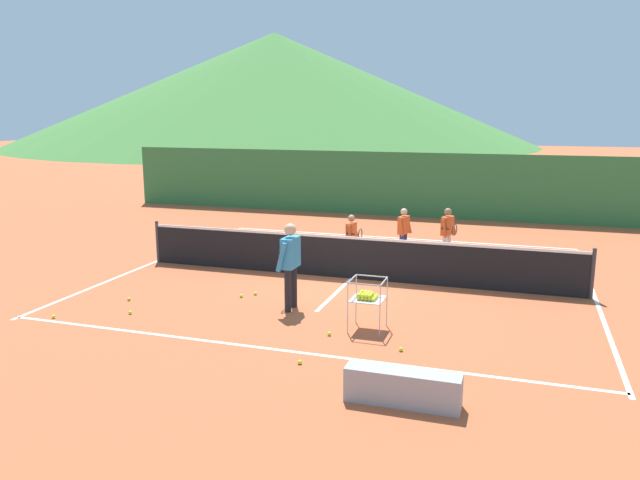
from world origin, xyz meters
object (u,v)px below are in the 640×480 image
Objects in this scene: tennis_ball_1 at (300,362)px; courtside_bench at (403,387)px; student_0 at (352,235)px; tennis_ball_4 at (329,334)px; tennis_net at (351,257)px; tennis_ball_0 at (129,299)px; tennis_ball_2 at (255,293)px; ball_cart at (367,296)px; tennis_ball_6 at (54,317)px; instructor at (290,258)px; student_2 at (448,229)px; tennis_ball_8 at (241,296)px; tennis_ball_3 at (292,290)px; tennis_ball_7 at (401,349)px; tennis_ball_5 at (130,312)px; student_1 at (404,228)px.

courtside_bench reaches higher than tennis_ball_1.
student_0 reaches higher than tennis_ball_4.
tennis_ball_0 is at bearing -141.58° from tennis_net.
student_0 is 18.37× the size of tennis_ball_2.
ball_cart is 3.03m from tennis_ball_2.
courtside_bench is (6.73, -1.37, 0.20)m from tennis_ball_6.
instructor is at bearing -101.78° from tennis_net.
tennis_ball_2 is at bearing 148.03° from instructor.
student_0 is 2.48m from student_2.
courtside_bench reaches higher than tennis_ball_8.
tennis_ball_1 is at bearing -83.63° from tennis_net.
tennis_ball_7 is (2.80, -2.56, 0.00)m from tennis_ball_3.
student_0 reaches higher than tennis_ball_0.
tennis_net reaches higher than tennis_ball_7.
tennis_ball_5 is (-2.92, -5.02, -0.72)m from student_0.
tennis_ball_1 is at bearing -67.72° from tennis_ball_3.
instructor is 1.12× the size of courtside_bench.
tennis_ball_7 is (6.37, 0.40, 0.00)m from tennis_ball_6.
tennis_ball_8 is (1.52, 1.61, 0.00)m from tennis_ball_5.
tennis_ball_2 is 0.05× the size of courtside_bench.
tennis_ball_8 is at bearing -128.31° from student_2.
student_0 is 5.86m from tennis_ball_5.
tennis_ball_4 is 5.13m from tennis_ball_6.
tennis_ball_0 and tennis_ball_1 have the same top height.
student_2 is (1.11, 0.06, 0.03)m from student_1.
ball_cart is 13.22× the size of tennis_ball_4.
ball_cart reaches higher than tennis_ball_3.
tennis_ball_4 is (0.61, -3.66, -0.47)m from tennis_net.
tennis_ball_2 is at bearing -110.75° from student_0.
courtside_bench is (2.60, -7.04, -0.52)m from student_0.
tennis_ball_2 is (2.26, 1.15, 0.00)m from tennis_ball_0.
student_2 is 19.82× the size of tennis_ball_4.
tennis_ball_3 is 2.71m from tennis_ball_4.
tennis_ball_3 is 1.00× the size of tennis_ball_5.
tennis_ball_1 is 1.00× the size of tennis_ball_2.
tennis_ball_3 is 3.32m from tennis_ball_5.
ball_cart is 5.77m from tennis_ball_6.
student_0 reaches higher than tennis_ball_2.
tennis_ball_1 is (0.90, -6.24, -0.72)m from student_0.
tennis_ball_4 is at bearing -39.71° from tennis_ball_2.
courtside_bench is (5.53, -2.01, 0.20)m from tennis_ball_5.
student_0 is 18.37× the size of tennis_ball_7.
tennis_ball_6 is at bearing -167.71° from ball_cart.
tennis_ball_6 is at bearing 173.41° from tennis_ball_1.
instructor reaches higher than student_2.
tennis_ball_0 is 1.00× the size of tennis_ball_5.
tennis_ball_1 is at bearing -81.80° from student_0.
instructor is 24.60× the size of tennis_ball_1.
student_0 reaches higher than tennis_ball_6.
student_1 is 0.96× the size of student_2.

